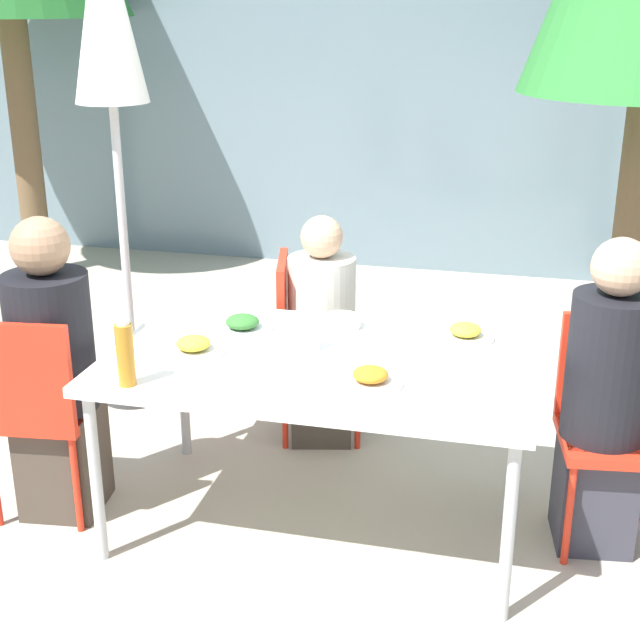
{
  "coord_description": "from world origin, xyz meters",
  "views": [
    {
      "loc": [
        0.74,
        -3.03,
        2.02
      ],
      "look_at": [
        0.0,
        0.0,
        0.88
      ],
      "focal_mm": 50.0,
      "sensor_mm": 36.0,
      "label": 1
    }
  ],
  "objects_px": {
    "person_far": "(322,337)",
    "bottle": "(125,354)",
    "chair_right": "(612,412)",
    "salad_bowl": "(342,322)",
    "chair_left": "(36,401)",
    "person_right": "(605,404)",
    "person_left": "(54,376)",
    "drinking_cup": "(310,338)",
    "chair_far": "(305,333)",
    "closed_umbrella": "(108,32)"
  },
  "relations": [
    {
      "from": "person_far",
      "to": "bottle",
      "type": "relative_size",
      "value": 4.49
    },
    {
      "from": "chair_right",
      "to": "salad_bowl",
      "type": "relative_size",
      "value": 5.62
    },
    {
      "from": "chair_left",
      "to": "bottle",
      "type": "xyz_separation_m",
      "value": [
        0.5,
        -0.2,
        0.33
      ]
    },
    {
      "from": "chair_left",
      "to": "person_right",
      "type": "bearing_deg",
      "value": 2.39
    },
    {
      "from": "person_left",
      "to": "salad_bowl",
      "type": "xyz_separation_m",
      "value": [
        1.07,
        0.46,
        0.16
      ]
    },
    {
      "from": "chair_left",
      "to": "person_right",
      "type": "relative_size",
      "value": 0.72
    },
    {
      "from": "person_right",
      "to": "person_far",
      "type": "distance_m",
      "value": 1.37
    },
    {
      "from": "chair_right",
      "to": "person_left",
      "type": "bearing_deg",
      "value": 1.81
    },
    {
      "from": "person_left",
      "to": "person_far",
      "type": "relative_size",
      "value": 1.13
    },
    {
      "from": "chair_right",
      "to": "person_far",
      "type": "bearing_deg",
      "value": -29.51
    },
    {
      "from": "chair_left",
      "to": "person_right",
      "type": "distance_m",
      "value": 2.18
    },
    {
      "from": "chair_left",
      "to": "drinking_cup",
      "type": "relative_size",
      "value": 9.71
    },
    {
      "from": "chair_right",
      "to": "bottle",
      "type": "bearing_deg",
      "value": 13.02
    },
    {
      "from": "chair_left",
      "to": "salad_bowl",
      "type": "bearing_deg",
      "value": 19.59
    },
    {
      "from": "person_far",
      "to": "salad_bowl",
      "type": "bearing_deg",
      "value": 11.27
    },
    {
      "from": "person_right",
      "to": "chair_far",
      "type": "distance_m",
      "value": 1.46
    },
    {
      "from": "person_far",
      "to": "closed_umbrella",
      "type": "distance_m",
      "value": 1.73
    },
    {
      "from": "chair_left",
      "to": "closed_umbrella",
      "type": "distance_m",
      "value": 1.78
    },
    {
      "from": "salad_bowl",
      "to": "closed_umbrella",
      "type": "bearing_deg",
      "value": 153.84
    },
    {
      "from": "person_far",
      "to": "chair_left",
      "type": "bearing_deg",
      "value": -57.37
    },
    {
      "from": "closed_umbrella",
      "to": "bottle",
      "type": "height_order",
      "value": "closed_umbrella"
    },
    {
      "from": "drinking_cup",
      "to": "bottle",
      "type": "bearing_deg",
      "value": -138.52
    },
    {
      "from": "chair_right",
      "to": "chair_far",
      "type": "relative_size",
      "value": 1.0
    },
    {
      "from": "person_right",
      "to": "bottle",
      "type": "relative_size",
      "value": 5.02
    },
    {
      "from": "chair_right",
      "to": "closed_umbrella",
      "type": "distance_m",
      "value": 2.8
    },
    {
      "from": "chair_right",
      "to": "bottle",
      "type": "height_order",
      "value": "bottle"
    },
    {
      "from": "person_left",
      "to": "drinking_cup",
      "type": "xyz_separation_m",
      "value": [
        1.0,
        0.2,
        0.18
      ]
    },
    {
      "from": "person_left",
      "to": "chair_right",
      "type": "xyz_separation_m",
      "value": [
        2.15,
        0.35,
        -0.07
      ]
    },
    {
      "from": "person_far",
      "to": "bottle",
      "type": "xyz_separation_m",
      "value": [
        -0.42,
        -1.15,
        0.33
      ]
    },
    {
      "from": "chair_far",
      "to": "chair_left",
      "type": "bearing_deg",
      "value": -53.57
    },
    {
      "from": "chair_right",
      "to": "closed_umbrella",
      "type": "height_order",
      "value": "closed_umbrella"
    },
    {
      "from": "person_left",
      "to": "closed_umbrella",
      "type": "height_order",
      "value": "closed_umbrella"
    },
    {
      "from": "chair_far",
      "to": "closed_umbrella",
      "type": "xyz_separation_m",
      "value": [
        -0.99,
        0.19,
        1.34
      ]
    },
    {
      "from": "person_right",
      "to": "drinking_cup",
      "type": "xyz_separation_m",
      "value": [
        -1.11,
        -0.07,
        0.18
      ]
    },
    {
      "from": "closed_umbrella",
      "to": "drinking_cup",
      "type": "xyz_separation_m",
      "value": [
        1.19,
        -0.89,
        -1.08
      ]
    },
    {
      "from": "chair_right",
      "to": "drinking_cup",
      "type": "distance_m",
      "value": 1.19
    },
    {
      "from": "chair_far",
      "to": "drinking_cup",
      "type": "bearing_deg",
      "value": 3.28
    },
    {
      "from": "person_left",
      "to": "person_right",
      "type": "bearing_deg",
      "value": 0.3
    },
    {
      "from": "person_left",
      "to": "bottle",
      "type": "bearing_deg",
      "value": -38.25
    },
    {
      "from": "bottle",
      "to": "salad_bowl",
      "type": "xyz_separation_m",
      "value": [
        0.61,
        0.74,
        -0.09
      ]
    },
    {
      "from": "person_left",
      "to": "closed_umbrella",
      "type": "distance_m",
      "value": 1.67
    },
    {
      "from": "person_right",
      "to": "person_far",
      "type": "relative_size",
      "value": 1.12
    },
    {
      "from": "chair_far",
      "to": "bottle",
      "type": "bearing_deg",
      "value": -29.05
    },
    {
      "from": "chair_left",
      "to": "chair_far",
      "type": "xyz_separation_m",
      "value": [
        0.84,
        0.98,
        0.0
      ]
    },
    {
      "from": "person_left",
      "to": "closed_umbrella",
      "type": "bearing_deg",
      "value": 93.34
    },
    {
      "from": "chair_left",
      "to": "chair_far",
      "type": "distance_m",
      "value": 1.29
    },
    {
      "from": "bottle",
      "to": "chair_left",
      "type": "bearing_deg",
      "value": 158.6
    },
    {
      "from": "chair_far",
      "to": "person_right",
      "type": "bearing_deg",
      "value": 51.26
    },
    {
      "from": "drinking_cup",
      "to": "person_left",
      "type": "bearing_deg",
      "value": -168.86
    },
    {
      "from": "chair_right",
      "to": "person_right",
      "type": "relative_size",
      "value": 0.72
    }
  ]
}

